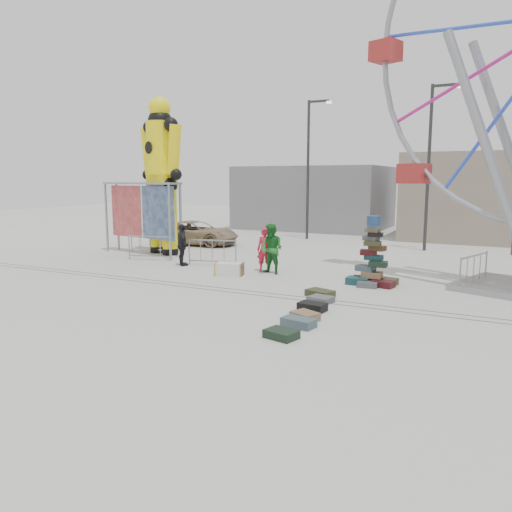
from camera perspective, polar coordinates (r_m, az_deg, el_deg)
The scene contains 24 objects.
ground at distance 14.78m, azimuth -0.35°, elevation -5.05°, with size 90.00×90.00×0.00m, color #9E9E99.
track_line_near at distance 15.30m, azimuth 0.67°, elevation -4.55°, with size 40.00×0.04×0.01m, color #47443F.
track_line_far at distance 15.65m, azimuth 1.31°, elevation -4.25°, with size 40.00×0.04×0.01m, color #47443F.
building_left at distance 37.00m, azimuth 6.84°, elevation 6.67°, with size 10.00×8.00×4.40m, color gray.
lamp_post_right at distance 26.04m, azimuth 19.36°, elevation 10.39°, with size 1.41×0.25×8.00m.
lamp_post_left at distance 29.69m, azimuth 6.14°, elevation 10.57°, with size 1.41×0.25×8.00m.
suitcase_tower at distance 17.21m, azimuth 13.15°, elevation -1.09°, with size 1.64×1.46×2.33m.
crash_test_dummy at distance 24.05m, azimuth -10.77°, elevation 9.64°, with size 2.96×1.45×7.50m.
banner_scaffold at distance 24.03m, azimuth -12.98°, elevation 6.20°, with size 4.74×1.59×3.38m.
steamer_trunk at distance 18.48m, azimuth -3.06°, elevation -1.51°, with size 1.00×0.58×0.47m, color silver.
row_case_0 at distance 15.33m, azimuth 7.34°, elevation -4.23°, with size 0.81×0.53×0.20m, color #34381C.
row_case_1 at distance 14.62m, azimuth 7.41°, elevation -4.93°, with size 0.65×0.56×0.18m, color #525459.
row_case_2 at distance 13.65m, azimuth 6.45°, elevation -5.79°, with size 0.73×0.49×0.23m, color black.
row_case_3 at distance 12.79m, azimuth 5.61°, elevation -6.83°, with size 0.65×0.51×0.20m, color brown.
row_case_4 at distance 12.20m, azimuth 4.88°, elevation -7.57°, with size 0.80×0.46×0.22m, color #41555D.
row_case_5 at distance 11.33m, azimuth 2.91°, elevation -8.90°, with size 0.71×0.51×0.19m, color black.
barricade_dummy_a at distance 24.52m, azimuth -12.01°, elevation 1.61°, with size 2.00×0.10×1.10m, color gray, non-canonical shape.
barricade_dummy_b at distance 22.37m, azimuth -12.04°, elevation 0.93°, with size 2.00×0.10×1.10m, color gray, non-canonical shape.
barricade_dummy_c at distance 20.60m, azimuth -5.02°, elevation 0.43°, with size 2.00×0.10×1.10m, color gray, non-canonical shape.
barricade_wheel_front at distance 17.90m, azimuth 23.60°, elevation -1.55°, with size 2.00×0.10×1.10m, color gray, non-canonical shape.
pedestrian_red at distance 19.17m, azimuth 1.02°, elevation 0.70°, with size 0.61×0.40×1.67m, color #B5192F.
pedestrian_green at distance 18.65m, azimuth 1.82°, elevation 0.80°, with size 0.92×0.72×1.89m, color #1A6A22.
pedestrian_black at distance 20.66m, azimuth -8.42°, elevation 1.26°, with size 1.01×0.42×1.72m, color black.
parked_suv at distance 27.23m, azimuth -6.86°, elevation 2.64°, with size 2.14×4.63×1.29m, color #957D60.
Camera 1 is at (6.50, -12.80, 3.54)m, focal length 35.00 mm.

